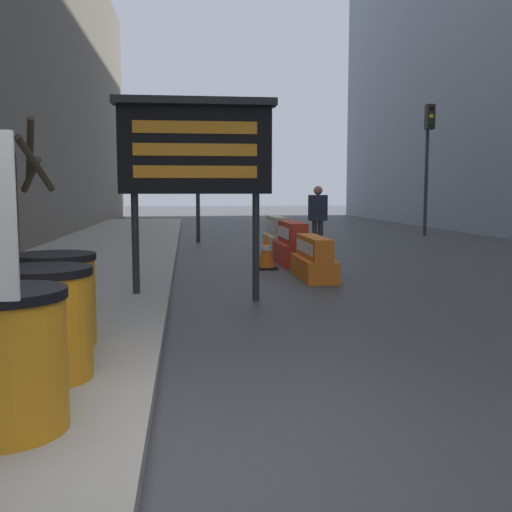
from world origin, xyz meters
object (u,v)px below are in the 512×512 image
(traffic_light_near_curb, at_px, (197,141))
(traffic_light_far_side, at_px, (428,142))
(jersey_barrier_cream, at_px, (276,237))
(traffic_cone_near, at_px, (266,251))
(message_board, at_px, (195,149))
(jersey_barrier_red_striped, at_px, (292,245))
(barrel_drum_foreground, at_px, (4,360))
(barrel_drum_middle, at_px, (43,323))
(barrel_drum_back, at_px, (55,300))
(jersey_barrier_orange_near, at_px, (314,260))
(pedestrian_worker, at_px, (318,214))

(traffic_light_near_curb, xyz_separation_m, traffic_light_far_side, (7.95, 1.84, 0.19))
(jersey_barrier_cream, distance_m, traffic_cone_near, 3.14)
(message_board, distance_m, jersey_barrier_red_striped, 4.98)
(traffic_light_far_side, bearing_deg, barrel_drum_foreground, -119.68)
(barrel_drum_middle, distance_m, message_board, 4.27)
(barrel_drum_back, height_order, traffic_cone_near, barrel_drum_back)
(barrel_drum_foreground, bearing_deg, traffic_cone_near, 72.00)
(barrel_drum_foreground, xyz_separation_m, message_board, (1.21, 4.79, 1.56))
(jersey_barrier_orange_near, xyz_separation_m, jersey_barrier_red_striped, (-0.00, 2.17, 0.07))
(barrel_drum_middle, height_order, traffic_light_far_side, traffic_light_far_side)
(traffic_light_far_side, bearing_deg, pedestrian_worker, -133.53)
(jersey_barrier_red_striped, bearing_deg, pedestrian_worker, 64.82)
(jersey_barrier_red_striped, xyz_separation_m, traffic_light_near_curb, (-1.89, 5.66, 2.65))
(traffic_cone_near, distance_m, traffic_light_near_curb, 7.10)
(barrel_drum_middle, distance_m, traffic_cone_near, 7.65)
(jersey_barrier_orange_near, distance_m, jersey_barrier_red_striped, 2.18)
(barrel_drum_back, relative_size, pedestrian_worker, 0.51)
(barrel_drum_foreground, relative_size, barrel_drum_middle, 1.00)
(message_board, relative_size, pedestrian_worker, 1.67)
(barrel_drum_middle, distance_m, traffic_light_far_side, 18.29)
(traffic_cone_near, height_order, traffic_light_far_side, traffic_light_far_side)
(pedestrian_worker, bearing_deg, barrel_drum_middle, -115.21)
(jersey_barrier_cream, bearing_deg, message_board, -108.09)
(traffic_light_near_curb, bearing_deg, pedestrian_worker, -49.71)
(jersey_barrier_orange_near, xyz_separation_m, traffic_light_near_curb, (-1.89, 7.84, 2.71))
(message_board, height_order, jersey_barrier_orange_near, message_board)
(barrel_drum_middle, bearing_deg, barrel_drum_back, 96.85)
(message_board, height_order, jersey_barrier_cream, message_board)
(jersey_barrier_cream, xyz_separation_m, traffic_cone_near, (-0.66, -3.06, -0.04))
(message_board, bearing_deg, traffic_cone_near, 66.89)
(jersey_barrier_red_striped, relative_size, pedestrian_worker, 1.00)
(jersey_barrier_red_striped, xyz_separation_m, pedestrian_worker, (1.04, 2.21, 0.59))
(barrel_drum_back, height_order, jersey_barrier_red_striped, barrel_drum_back)
(jersey_barrier_orange_near, height_order, traffic_light_far_side, traffic_light_far_side)
(barrel_drum_back, bearing_deg, traffic_light_far_side, 56.66)
(message_board, height_order, jersey_barrier_red_striped, message_board)
(barrel_drum_middle, relative_size, jersey_barrier_red_striped, 0.51)
(traffic_light_near_curb, bearing_deg, barrel_drum_middle, -96.03)
(jersey_barrier_red_striped, bearing_deg, traffic_light_near_curb, 108.42)
(barrel_drum_middle, xyz_separation_m, traffic_cone_near, (2.66, 7.17, -0.19))
(traffic_light_far_side, bearing_deg, jersey_barrier_orange_near, -122.09)
(message_board, height_order, traffic_light_far_side, traffic_light_far_side)
(barrel_drum_foreground, height_order, jersey_barrier_red_striped, barrel_drum_foreground)
(barrel_drum_back, bearing_deg, jersey_barrier_orange_near, 54.23)
(jersey_barrier_orange_near, height_order, traffic_cone_near, jersey_barrier_orange_near)
(barrel_drum_back, height_order, traffic_light_near_curb, traffic_light_near_curb)
(barrel_drum_middle, xyz_separation_m, jersey_barrier_orange_near, (3.32, 5.79, -0.23))
(traffic_cone_near, distance_m, traffic_light_far_side, 11.06)
(message_board, relative_size, jersey_barrier_cream, 1.57)
(jersey_barrier_red_striped, bearing_deg, jersey_barrier_cream, 90.00)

